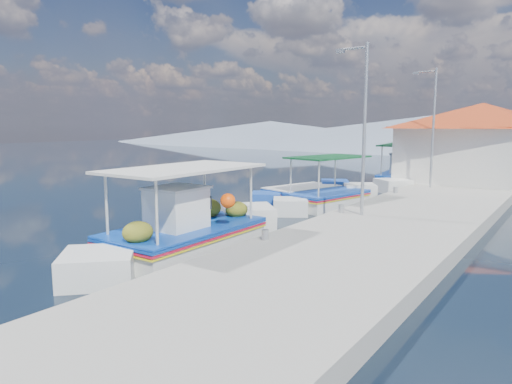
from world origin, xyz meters
The scene contains 10 objects.
ground centered at (0.00, 0.00, 0.00)m, with size 160.00×160.00×0.00m, color black.
quay centered at (5.90, 6.00, 0.25)m, with size 5.00×44.00×0.50m, color gray.
bollards centered at (3.80, 5.25, 0.65)m, with size 0.20×17.20×0.30m.
main_caique centered at (1.66, -3.91, 0.54)m, with size 2.56×8.50×2.80m.
caique_green_canopy centered at (1.65, 5.21, 0.38)m, with size 3.00×6.70×2.57m.
caique_blue_hull centered at (0.03, 5.78, 0.31)m, with size 3.02×6.25×1.15m.
caique_far centered at (2.18, 14.34, 0.52)m, with size 2.98×7.99×2.82m.
harbor_building centered at (6.20, 15.00, 2.78)m, with size 10.49×10.49×4.40m.
lamp_post_near centered at (4.51, 2.00, 3.85)m, with size 1.21×0.14×6.00m.
lamp_post_far centered at (4.51, 11.00, 3.85)m, with size 1.21×0.14×6.00m.
Camera 1 is at (10.95, -13.57, 3.75)m, focal length 32.59 mm.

